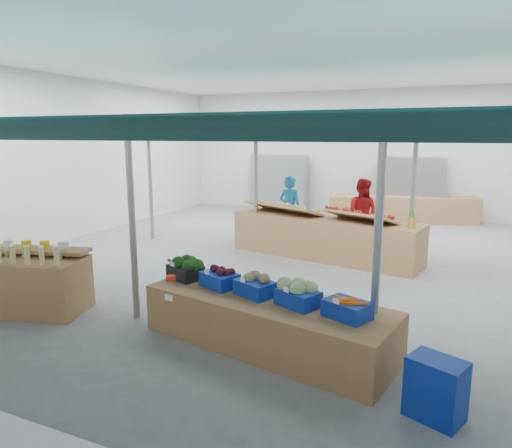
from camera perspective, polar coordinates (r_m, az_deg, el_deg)
The scene contains 23 objects.
floor at distance 10.17m, azimuth 4.01°, elevation -4.41°, with size 13.00×13.00×0.00m, color slate.
hall at distance 11.17m, azimuth 6.72°, elevation 10.66°, with size 13.00×13.00×13.00m.
pole_grid at distance 7.96m, azimuth 5.05°, elevation 4.53°, with size 10.00×4.60×3.00m.
awnings at distance 7.91m, azimuth 5.17°, elevation 11.52°, with size 9.50×7.08×0.30m.
back_shelving_left at distance 16.39m, azimuth 2.86°, elevation 5.08°, with size 2.00×0.50×2.00m, color #B23F33.
back_shelving_right at distance 15.40m, azimuth 18.77°, elevation 4.11°, with size 2.00×0.50×2.00m, color #B23F33.
bottle_shelf at distance 8.03m, azimuth -26.97°, elevation -6.47°, with size 2.07×1.55×1.13m.
veg_counter at distance 6.07m, azimuth 1.35°, elevation -12.11°, with size 3.32×1.11×0.65m, color #976C42.
fruit_counter at distance 10.32m, azimuth 8.50°, elevation -1.66°, with size 4.27×1.02×0.92m, color #976C42.
far_counter at distance 15.15m, azimuth 17.77°, elevation 1.80°, with size 4.52×0.90×0.81m, color #976C42.
crate_stack at distance 4.99m, azimuth 21.56°, elevation -18.63°, with size 0.51×0.36×0.61m, color #0E2D9C.
vendor_left at distance 11.63m, azimuth 4.27°, elevation 1.86°, with size 0.62×0.41×1.71m, color #17649A.
vendor_right at distance 11.17m, azimuth 13.01°, elevation 1.22°, with size 0.83×0.65×1.71m, color #B01516.
crate_broccoli at distance 6.76m, azimuth -8.83°, elevation -5.46°, with size 0.60×0.52×0.35m.
crate_beets at distance 6.35m, azimuth -4.58°, elevation -6.68°, with size 0.60×0.52×0.29m.
crate_celeriac at distance 6.00m, azimuth -0.11°, elevation -7.61°, with size 0.60×0.52×0.31m.
crate_cabbage at distance 5.67m, azimuth 5.30°, elevation -8.64°, with size 0.60×0.52×0.35m.
crate_carrots at distance 5.42m, azimuth 11.32°, elevation -10.31°, with size 0.60×0.52×0.29m.
sparrow at distance 6.75m, azimuth -10.44°, elevation -4.74°, with size 0.12×0.09×0.11m.
pole_ribbon at distance 5.36m, azimuth -10.62°, elevation -6.86°, with size 0.12×0.12×0.28m.
apple_heap_yellow at distance 10.60m, azimuth 3.42°, elevation 2.21°, with size 2.02×1.37×0.27m.
apple_heap_red at distance 9.77m, azimuth 12.89°, elevation 1.18°, with size 1.65×1.22×0.27m.
pineapple at distance 9.43m, azimuth 18.92°, elevation 0.61°, with size 0.14×0.14×0.39m.
Camera 1 is at (3.25, -9.25, 2.72)m, focal length 32.00 mm.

